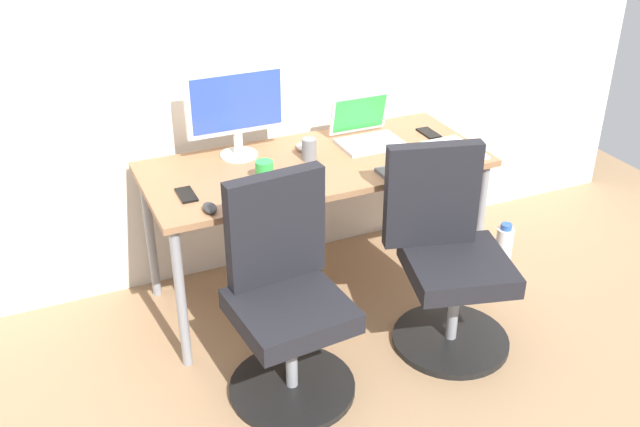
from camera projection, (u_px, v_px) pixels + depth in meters
name	position (u px, v px, depth m)	size (l,w,h in m)	color
ground_plane	(316.00, 289.00, 3.82)	(5.28, 5.28, 0.00)	#9E7A56
back_wall	(280.00, 20.00, 3.54)	(4.40, 0.04, 2.60)	silver
desk	(316.00, 174.00, 3.50)	(1.62, 0.70, 0.73)	#996B47
office_chair_left	(286.00, 301.00, 3.00)	(0.54, 0.54, 0.94)	black
office_chair_right	(447.00, 260.00, 3.28)	(0.54, 0.54, 0.94)	black
water_bottle_on_floor	(503.00, 251.00, 3.87)	(0.09, 0.09, 0.31)	white
desktop_monitor	(236.00, 107.00, 3.41)	(0.48, 0.18, 0.43)	silver
open_laptop	(366.00, 131.00, 3.66)	(0.31, 0.27, 0.22)	silver
keyboard_by_monitor	(271.00, 196.00, 3.13)	(0.34, 0.12, 0.02)	#B7B7B7
keyboard_by_laptop	(413.00, 168.00, 3.38)	(0.34, 0.12, 0.02)	#515156
mouse_by_monitor	(210.00, 208.00, 3.03)	(0.06, 0.10, 0.03)	#2D2D2D
mouse_by_laptop	(302.00, 147.00, 3.58)	(0.06, 0.10, 0.03)	silver
coffee_mug	(264.00, 171.00, 3.27)	(0.08, 0.08, 0.09)	green
pen_cup	(309.00, 149.00, 3.47)	(0.07, 0.07, 0.10)	slate
phone_near_monitor	(186.00, 195.00, 3.16)	(0.07, 0.14, 0.01)	black
phone_near_laptop	(429.00, 133.00, 3.77)	(0.07, 0.14, 0.01)	black
paper_pile	(455.00, 150.00, 3.57)	(0.21, 0.30, 0.01)	white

